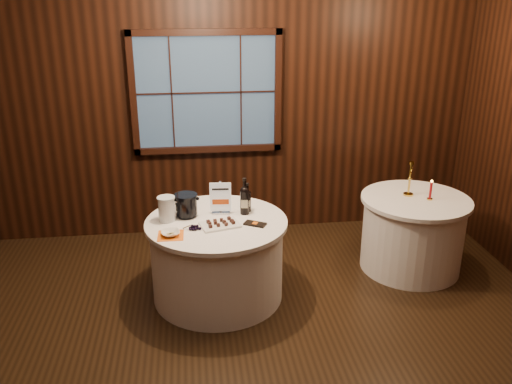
{
  "coord_description": "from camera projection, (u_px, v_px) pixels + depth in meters",
  "views": [
    {
      "loc": [
        -0.2,
        -3.45,
        2.75
      ],
      "look_at": [
        0.35,
        0.9,
        1.07
      ],
      "focal_mm": 38.0,
      "sensor_mm": 36.0,
      "label": 1
    }
  ],
  "objects": [
    {
      "name": "brass_candlestick",
      "position": [
        409.0,
        183.0,
        5.39
      ],
      "size": [
        0.1,
        0.1,
        0.35
      ],
      "color": "gold",
      "rests_on": "side_table"
    },
    {
      "name": "chocolate_plate",
      "position": [
        220.0,
        224.0,
        4.74
      ],
      "size": [
        0.38,
        0.3,
        0.05
      ],
      "rotation": [
        0.0,
        0.0,
        0.24
      ],
      "color": "white",
      "rests_on": "main_table"
    },
    {
      "name": "grape_bunch",
      "position": [
        195.0,
        227.0,
        4.67
      ],
      "size": [
        0.18,
        0.09,
        0.04
      ],
      "rotation": [
        0.0,
        0.0,
        -0.25
      ],
      "color": "black",
      "rests_on": "main_table"
    },
    {
      "name": "back_wall",
      "position": [
        207.0,
        102.0,
        5.95
      ],
      "size": [
        6.0,
        0.1,
        3.0
      ],
      "color": "black",
      "rests_on": "ground"
    },
    {
      "name": "ice_bucket",
      "position": [
        186.0,
        205.0,
        4.9
      ],
      "size": [
        0.21,
        0.21,
        0.21
      ],
      "color": "black",
      "rests_on": "main_table"
    },
    {
      "name": "orange_napkin",
      "position": [
        171.0,
        236.0,
        4.56
      ],
      "size": [
        0.22,
        0.22,
        0.0
      ],
      "primitive_type": "cube",
      "rotation": [
        0.0,
        0.0,
        -0.02
      ],
      "color": "orange",
      "rests_on": "main_table"
    },
    {
      "name": "side_table",
      "position": [
        412.0,
        233.0,
        5.5
      ],
      "size": [
        1.08,
        1.08,
        0.77
      ],
      "color": "white",
      "rests_on": "ground"
    },
    {
      "name": "chocolate_box",
      "position": [
        255.0,
        224.0,
        4.76
      ],
      "size": [
        0.21,
        0.18,
        0.02
      ],
      "primitive_type": "cube",
      "rotation": [
        0.0,
        0.0,
        -0.52
      ],
      "color": "black",
      "rests_on": "main_table"
    },
    {
      "name": "glass_pitcher",
      "position": [
        167.0,
        209.0,
        4.81
      ],
      "size": [
        0.21,
        0.16,
        0.23
      ],
      "rotation": [
        0.0,
        0.0,
        0.25
      ],
      "color": "silver",
      "rests_on": "main_table"
    },
    {
      "name": "port_bottle_left",
      "position": [
        245.0,
        198.0,
        4.94
      ],
      "size": [
        0.08,
        0.09,
        0.35
      ],
      "rotation": [
        0.0,
        0.0,
        -0.14
      ],
      "color": "black",
      "rests_on": "main_table"
    },
    {
      "name": "main_table",
      "position": [
        217.0,
        258.0,
        4.99
      ],
      "size": [
        1.28,
        1.28,
        0.77
      ],
      "color": "white",
      "rests_on": "ground"
    },
    {
      "name": "red_candle",
      "position": [
        431.0,
        192.0,
        5.29
      ],
      "size": [
        0.06,
        0.06,
        0.21
      ],
      "color": "gold",
      "rests_on": "side_table"
    },
    {
      "name": "sign_stand",
      "position": [
        221.0,
        203.0,
        4.96
      ],
      "size": [
        0.19,
        0.11,
        0.31
      ],
      "rotation": [
        0.0,
        0.0,
        -0.09
      ],
      "color": "#B4B4BB",
      "rests_on": "main_table"
    },
    {
      "name": "cracker_bowl",
      "position": [
        171.0,
        233.0,
        4.55
      ],
      "size": [
        0.18,
        0.18,
        0.04
      ],
      "primitive_type": "imported",
      "rotation": [
        0.0,
        0.0,
        0.19
      ],
      "color": "white",
      "rests_on": "orange_napkin"
    },
    {
      "name": "port_bottle_right",
      "position": [
        247.0,
        199.0,
        5.01
      ],
      "size": [
        0.07,
        0.07,
        0.28
      ],
      "rotation": [
        0.0,
        0.0,
        -0.12
      ],
      "color": "black",
      "rests_on": "main_table"
    },
    {
      "name": "ground",
      "position": [
        226.0,
        363.0,
        4.2
      ],
      "size": [
        6.0,
        6.0,
        0.0
      ],
      "primitive_type": "plane",
      "color": "black",
      "rests_on": "ground"
    }
  ]
}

